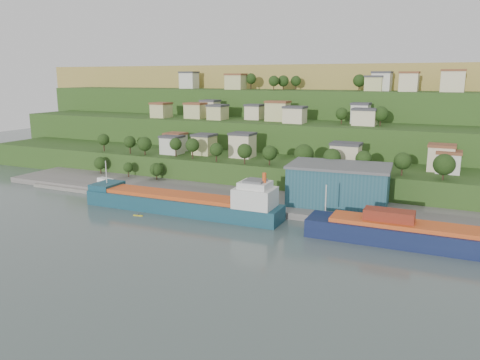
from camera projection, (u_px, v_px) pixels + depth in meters
The scene contains 11 objects.
ground at pixel (181, 221), 137.67m from camera, with size 500.00×500.00×0.00m, color #4D5E5A.
quay at pixel (278, 206), 154.10m from camera, with size 220.00×26.00×4.00m, color slate.
pebble_beach at pixel (90, 187), 179.96m from camera, with size 40.00×18.00×2.40m, color slate.
hillside at pixel (329, 146), 286.75m from camera, with size 360.00×210.91×96.00m.
cargo_ship_near at pixel (187, 204), 145.38m from camera, with size 65.94×11.83×16.90m.
cargo_ship_far at pixel (442, 239), 114.50m from camera, with size 62.15×11.27×16.84m.
warehouse at pixel (339, 184), 147.04m from camera, with size 32.44×21.46×12.80m.
caravan at pixel (105, 182), 175.94m from camera, with size 6.52×2.72×3.04m, color white.
dinghy at pixel (100, 187), 173.30m from camera, with size 4.17×1.56×0.83m, color silver.
kayak_orange at pixel (133, 209), 149.46m from camera, with size 3.54×1.09×0.87m.
kayak_yellow at pixel (138, 215), 142.67m from camera, with size 3.11×1.03×0.77m.
Camera 1 is at (71.81, -111.90, 41.51)m, focal length 35.00 mm.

